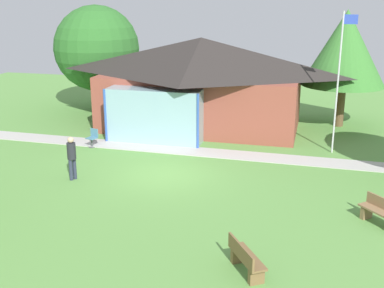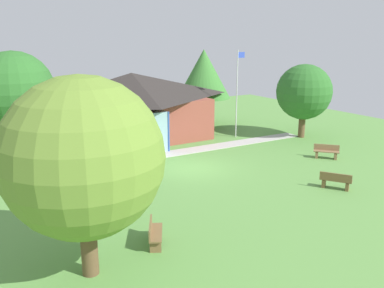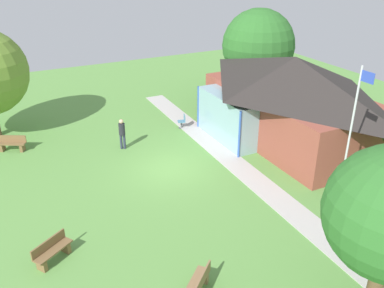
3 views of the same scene
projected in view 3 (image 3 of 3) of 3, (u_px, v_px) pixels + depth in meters
name	position (u px, v px, depth m)	size (l,w,h in m)	color
ground_plane	(170.00, 169.00, 20.69)	(44.00, 44.00, 0.00)	#609947
pavilion	(289.00, 98.00, 22.96)	(11.26, 7.11, 4.80)	brown
footpath	(226.00, 156.00, 22.00)	(21.44, 1.30, 0.03)	#BCB7B2
flagpole	(350.00, 139.00, 15.79)	(0.64, 0.08, 6.29)	silver
bench_front_right	(52.00, 251.00, 14.50)	(1.19, 1.50, 0.84)	brown
bench_front_left	(12.00, 144.00, 22.42)	(1.10, 1.53, 0.84)	brown
bench_lawn_far_right	(198.00, 284.00, 13.06)	(1.33, 1.41, 0.84)	olive
patio_chair_west	(182.00, 122.00, 25.23)	(0.55, 0.55, 0.86)	teal
visitor_strolling_lawn	(122.00, 132.00, 22.36)	(0.34, 0.34, 1.74)	#2D3347
tree_behind_pavilion_left	(258.00, 46.00, 29.26)	(5.16, 5.16, 6.36)	brown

